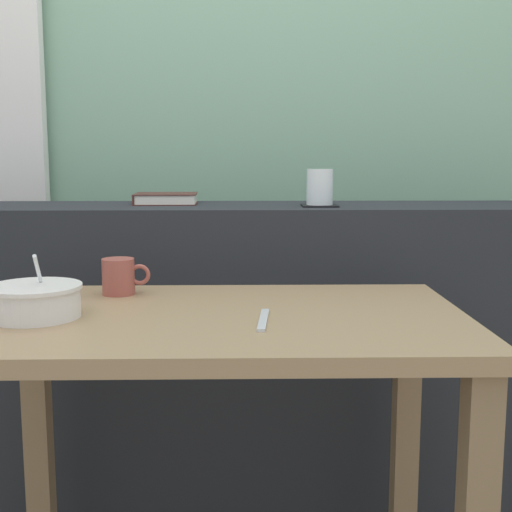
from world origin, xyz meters
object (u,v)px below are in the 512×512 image
Objects in this scene: juice_glass at (320,189)px; ceramic_mug at (119,276)px; breakfast_table at (218,373)px; coaster_square at (319,206)px; soup_bowl at (35,301)px; fork_utensil at (263,320)px; closed_book at (166,199)px.

juice_glass is 0.65m from ceramic_mug.
breakfast_table is 10.28× the size of coaster_square.
breakfast_table is 10.13× the size of juice_glass.
juice_glass is 0.53× the size of soup_bowl.
fork_utensil reaches higher than breakfast_table.
ceramic_mug reaches higher than fork_utensil.
fork_utensil is 1.50× the size of ceramic_mug.
breakfast_table is 0.17m from fork_utensil.
closed_book is 0.74m from soup_bowl.
soup_bowl is at bearing -137.39° from coaster_square.
soup_bowl is 1.12× the size of fork_utensil.
breakfast_table is 0.40m from soup_bowl.
fork_utensil is (0.46, -0.04, -0.03)m from soup_bowl.
fork_utensil is at bearing -69.87° from closed_book.
juice_glass reaches higher than coaster_square.
ceramic_mug is at bearing -144.80° from juice_glass.
fork_utensil is (0.09, -0.07, 0.13)m from breakfast_table.
coaster_square is 0.54× the size of closed_book.
ceramic_mug is at bearing -144.80° from coaster_square.
coaster_square reaches higher than breakfast_table.
fork_utensil is at bearing -5.13° from soup_bowl.
soup_bowl is (-0.64, -0.59, -0.20)m from juice_glass.
juice_glass is at bearing 78.97° from fork_utensil.
closed_book is (-0.45, 0.11, 0.01)m from coaster_square.
coaster_square is 0.53× the size of soup_bowl.
breakfast_table is 6.05× the size of fork_utensil.
juice_glass is 0.54× the size of closed_book.
juice_glass is 0.89m from soup_bowl.
juice_glass reaches higher than closed_book.
juice_glass is (-0.00, -0.00, 0.05)m from coaster_square.
coaster_square is at bearing 42.61° from soup_bowl.
juice_glass reaches higher than fork_utensil.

